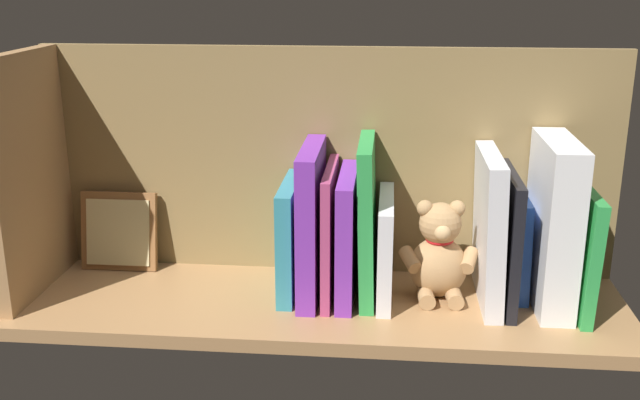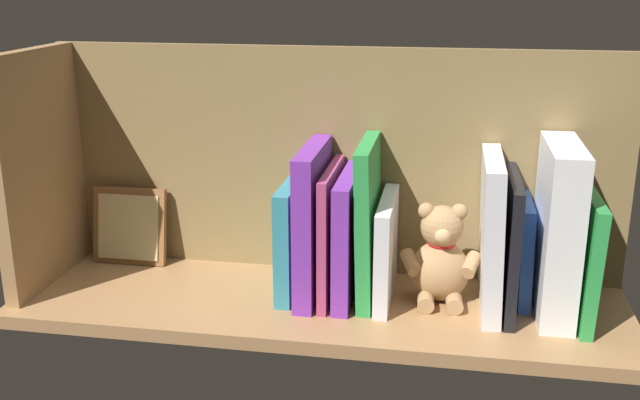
% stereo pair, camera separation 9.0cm
% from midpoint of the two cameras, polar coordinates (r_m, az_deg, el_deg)
% --- Properties ---
extents(ground_plane, '(0.99, 0.31, 0.02)m').
position_cam_midpoint_polar(ground_plane, '(1.24, 2.11, -7.97)').
color(ground_plane, '#A87A4C').
extents(shelf_back_panel, '(0.99, 0.02, 0.39)m').
position_cam_midpoint_polar(shelf_back_panel, '(1.29, 3.03, 2.91)').
color(shelf_back_panel, olive).
rests_on(shelf_back_panel, ground_plane).
extents(shelf_side_divider, '(0.02, 0.25, 0.39)m').
position_cam_midpoint_polar(shelf_side_divider, '(1.31, -18.78, 2.25)').
color(shelf_side_divider, '#A87A4C').
rests_on(shelf_side_divider, ground_plane).
extents(book_0, '(0.02, 0.20, 0.19)m').
position_cam_midpoint_polar(book_0, '(1.23, 21.56, -3.90)').
color(book_0, green).
rests_on(book_0, ground_plane).
extents(dictionary_thick_white, '(0.05, 0.19, 0.27)m').
position_cam_midpoint_polar(dictionary_thick_white, '(1.21, 19.74, -2.16)').
color(dictionary_thick_white, white).
rests_on(dictionary_thick_white, ground_plane).
extents(book_1, '(0.02, 0.13, 0.17)m').
position_cam_midpoint_polar(book_1, '(1.25, 17.33, -3.74)').
color(book_1, blue).
rests_on(book_1, ground_plane).
extents(book_2, '(0.02, 0.19, 0.21)m').
position_cam_midpoint_polar(book_2, '(1.21, 16.43, -3.20)').
color(book_2, black).
rests_on(book_2, ground_plane).
extents(book_3, '(0.04, 0.20, 0.24)m').
position_cam_midpoint_polar(book_3, '(1.20, 15.07, -2.48)').
color(book_3, silver).
rests_on(book_3, ground_plane).
extents(teddy_bear, '(0.13, 0.11, 0.16)m').
position_cam_midpoint_polar(teddy_bear, '(1.22, 11.31, -4.43)').
color(teddy_bear, tan).
rests_on(teddy_bear, ground_plane).
extents(book_4, '(0.02, 0.19, 0.17)m').
position_cam_midpoint_polar(book_4, '(1.22, 7.23, -3.74)').
color(book_4, silver).
rests_on(book_4, ground_plane).
extents(book_5, '(0.03, 0.18, 0.26)m').
position_cam_midpoint_polar(book_5, '(1.21, 5.88, -1.58)').
color(book_5, green).
rests_on(book_5, ground_plane).
extents(book_6, '(0.03, 0.19, 0.20)m').
position_cam_midpoint_polar(book_6, '(1.21, 4.31, -2.75)').
color(book_6, purple).
rests_on(book_6, ground_plane).
extents(book_7, '(0.01, 0.19, 0.21)m').
position_cam_midpoint_polar(book_7, '(1.21, 3.00, -2.47)').
color(book_7, '#B23F72').
rests_on(book_7, ground_plane).
extents(book_8, '(0.03, 0.19, 0.25)m').
position_cam_midpoint_polar(book_8, '(1.21, 1.58, -1.66)').
color(book_8, purple).
rests_on(book_8, ground_plane).
extents(book_9, '(0.03, 0.18, 0.19)m').
position_cam_midpoint_polar(book_9, '(1.23, -0.02, -2.80)').
color(book_9, teal).
rests_on(book_9, ground_plane).
extents(picture_frame_leaning, '(0.14, 0.04, 0.14)m').
position_cam_midpoint_polar(picture_frame_leaning, '(1.39, -12.57, -1.98)').
color(picture_frame_leaning, brown).
rests_on(picture_frame_leaning, ground_plane).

